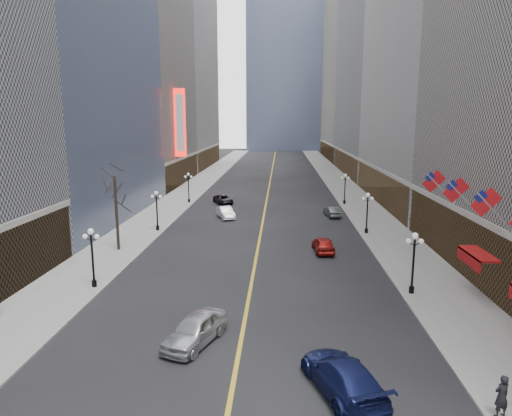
# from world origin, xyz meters

# --- Properties ---
(sidewalk_east) EXTENTS (6.00, 230.00, 0.15)m
(sidewalk_east) POSITION_xyz_m (14.00, 70.00, 0.07)
(sidewalk_east) COLOR gray
(sidewalk_east) RESTS_ON ground
(sidewalk_west) EXTENTS (6.00, 230.00, 0.15)m
(sidewalk_west) POSITION_xyz_m (-14.00, 70.00, 0.07)
(sidewalk_west) COLOR gray
(sidewalk_west) RESTS_ON ground
(lane_line) EXTENTS (0.25, 200.00, 0.02)m
(lane_line) POSITION_xyz_m (0.00, 80.00, 0.01)
(lane_line) COLOR gold
(lane_line) RESTS_ON ground
(bldg_east_c) EXTENTS (26.60, 40.60, 48.80)m
(bldg_east_c) POSITION_xyz_m (29.88, 106.00, 24.18)
(bldg_east_c) COLOR gray
(bldg_east_c) RESTS_ON ground
(bldg_east_d) EXTENTS (26.60, 46.60, 62.80)m
(bldg_east_d) POSITION_xyz_m (29.90, 149.00, 31.17)
(bldg_east_d) COLOR gray
(bldg_east_d) RESTS_ON ground
(bldg_west_c) EXTENTS (26.60, 30.60, 50.80)m
(bldg_west_c) POSITION_xyz_m (-29.88, 87.00, 25.19)
(bldg_west_c) COLOR gray
(bldg_west_c) RESTS_ON ground
(bldg_west_d) EXTENTS (26.60, 38.60, 72.80)m
(bldg_west_d) POSITION_xyz_m (-29.92, 121.00, 36.17)
(bldg_west_d) COLOR silver
(bldg_west_d) RESTS_ON ground
(streetlamp_east_1) EXTENTS (1.26, 0.44, 4.52)m
(streetlamp_east_1) POSITION_xyz_m (11.80, 30.00, 2.90)
(streetlamp_east_1) COLOR black
(streetlamp_east_1) RESTS_ON sidewalk_east
(streetlamp_east_2) EXTENTS (1.26, 0.44, 4.52)m
(streetlamp_east_2) POSITION_xyz_m (11.80, 48.00, 2.90)
(streetlamp_east_2) COLOR black
(streetlamp_east_2) RESTS_ON sidewalk_east
(streetlamp_east_3) EXTENTS (1.26, 0.44, 4.52)m
(streetlamp_east_3) POSITION_xyz_m (11.80, 66.00, 2.90)
(streetlamp_east_3) COLOR black
(streetlamp_east_3) RESTS_ON sidewalk_east
(streetlamp_west_1) EXTENTS (1.26, 0.44, 4.52)m
(streetlamp_west_1) POSITION_xyz_m (-11.80, 30.00, 2.90)
(streetlamp_west_1) COLOR black
(streetlamp_west_1) RESTS_ON sidewalk_west
(streetlamp_west_2) EXTENTS (1.26, 0.44, 4.52)m
(streetlamp_west_2) POSITION_xyz_m (-11.80, 48.00, 2.90)
(streetlamp_west_2) COLOR black
(streetlamp_west_2) RESTS_ON sidewalk_west
(streetlamp_west_3) EXTENTS (1.26, 0.44, 4.52)m
(streetlamp_west_3) POSITION_xyz_m (-11.80, 66.00, 2.90)
(streetlamp_west_3) COLOR black
(streetlamp_west_3) RESTS_ON sidewalk_west
(flag_3) EXTENTS (2.87, 0.12, 2.87)m
(flag_3) POSITION_xyz_m (15.31, 27.00, 7.29)
(flag_3) COLOR #B2B2B7
(flag_3) RESTS_ON ground
(flag_4) EXTENTS (2.87, 0.12, 2.87)m
(flag_4) POSITION_xyz_m (15.31, 32.00, 7.29)
(flag_4) COLOR #B2B2B7
(flag_4) RESTS_ON ground
(flag_5) EXTENTS (2.87, 0.12, 2.87)m
(flag_5) POSITION_xyz_m (15.31, 37.00, 7.29)
(flag_5) COLOR #B2B2B7
(flag_5) RESTS_ON ground
(awning_c) EXTENTS (1.40, 4.00, 0.93)m
(awning_c) POSITION_xyz_m (16.11, 30.00, 3.08)
(awning_c) COLOR #9C1112
(awning_c) RESTS_ON ground
(theatre_marquee) EXTENTS (2.00, 0.55, 12.00)m
(theatre_marquee) POSITION_xyz_m (-15.88, 80.00, 12.00)
(theatre_marquee) COLOR red
(theatre_marquee) RESTS_ON ground
(tree_west_far) EXTENTS (3.60, 3.60, 7.92)m
(tree_west_far) POSITION_xyz_m (-13.50, 40.00, 6.24)
(tree_west_far) COLOR #2D231C
(tree_west_far) RESTS_ON sidewalk_west
(car_nb_near) EXTENTS (3.63, 5.36, 1.69)m
(car_nb_near) POSITION_xyz_m (-2.58, 21.87, 0.85)
(car_nb_near) COLOR #B6B8BE
(car_nb_near) RESTS_ON ground
(car_nb_mid) EXTENTS (3.04, 4.75, 1.48)m
(car_nb_mid) POSITION_xyz_m (-4.88, 55.56, 0.74)
(car_nb_mid) COLOR white
(car_nb_mid) RESTS_ON ground
(car_nb_far) EXTENTS (3.87, 5.20, 1.31)m
(car_nb_far) POSITION_xyz_m (-6.49, 65.75, 0.66)
(car_nb_far) COLOR black
(car_nb_far) RESTS_ON ground
(car_sb_near) EXTENTS (4.17, 6.27, 1.69)m
(car_sb_near) POSITION_xyz_m (5.18, 17.46, 0.84)
(car_sb_near) COLOR #131A49
(car_sb_near) RESTS_ON ground
(car_sb_mid) EXTENTS (2.08, 4.54, 1.51)m
(car_sb_mid) POSITION_xyz_m (6.36, 40.68, 0.76)
(car_sb_mid) COLOR maroon
(car_sb_mid) RESTS_ON ground
(car_sb_far) EXTENTS (2.04, 4.26, 1.35)m
(car_sb_far) POSITION_xyz_m (9.00, 57.20, 0.67)
(car_sb_far) COLOR #434849
(car_sb_far) RESTS_ON ground
(ped_ne_corner) EXTENTS (0.82, 0.69, 1.91)m
(ped_ne_corner) POSITION_xyz_m (11.60, 15.88, 1.10)
(ped_ne_corner) COLOR black
(ped_ne_corner) RESTS_ON sidewalk_east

